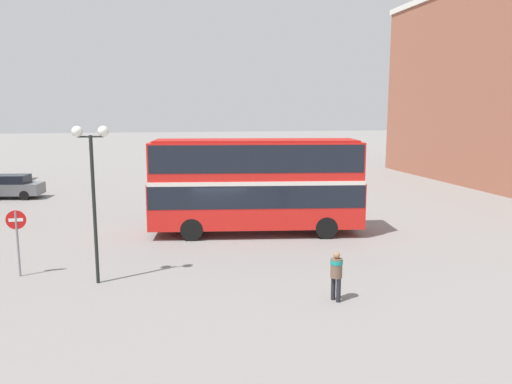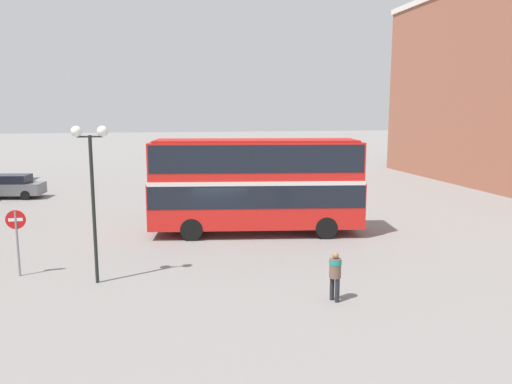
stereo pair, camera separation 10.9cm
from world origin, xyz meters
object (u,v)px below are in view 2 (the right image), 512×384
Objects in this scene: parked_car_kerb_near at (10,186)px; street_lamp_twin_globe at (91,165)px; double_decker_bus at (256,180)px; pedestrian_foreground at (335,271)px; no_entry_sign at (17,231)px.

parked_car_kerb_near is 20.95m from street_lamp_twin_globe.
double_decker_bus is 6.52× the size of pedestrian_foreground.
no_entry_sign is at bearing -146.73° from double_decker_bus.
double_decker_bus is 9.31m from pedestrian_foreground.
street_lamp_twin_globe is (-6.92, -5.82, 1.51)m from double_decker_bus.
no_entry_sign is at bearing -45.66° from pedestrian_foreground.
parked_car_kerb_near is 0.85× the size of street_lamp_twin_globe.
double_decker_bus is 10.82m from no_entry_sign.
pedestrian_foreground is 0.34× the size of parked_car_kerb_near.
double_decker_bus is at bearing 24.57° from no_entry_sign.
no_entry_sign is (-9.80, -4.48, -0.98)m from double_decker_bus.
parked_car_kerb_near is at bearing 111.89° from street_lamp_twin_globe.
pedestrian_foreground is at bearing -23.58° from street_lamp_twin_globe.
pedestrian_foreground is (0.68, -9.13, -1.68)m from double_decker_bus.
parked_car_kerb_near is 18.51m from no_entry_sign.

